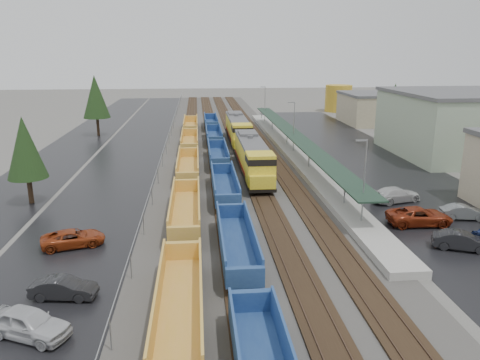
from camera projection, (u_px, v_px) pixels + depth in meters
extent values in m
cube|color=#302D2B|center=(226.00, 143.00, 79.03)|extent=(20.00, 160.00, 0.08)
cube|color=black|center=(190.00, 143.00, 78.47)|extent=(2.60, 160.00, 0.15)
cube|color=#473326|center=(186.00, 143.00, 78.38)|extent=(0.08, 160.00, 0.07)
cube|color=#473326|center=(195.00, 143.00, 78.50)|extent=(0.08, 160.00, 0.07)
cube|color=black|center=(214.00, 143.00, 78.82)|extent=(2.60, 160.00, 0.15)
cube|color=#473326|center=(210.00, 142.00, 78.73)|extent=(0.08, 160.00, 0.07)
cube|color=#473326|center=(218.00, 142.00, 78.86)|extent=(0.08, 160.00, 0.07)
cube|color=black|center=(238.00, 143.00, 79.18)|extent=(2.60, 160.00, 0.15)
cube|color=#473326|center=(233.00, 142.00, 79.08)|extent=(0.08, 160.00, 0.07)
cube|color=#473326|center=(242.00, 142.00, 79.21)|extent=(0.08, 160.00, 0.07)
cube|color=black|center=(261.00, 142.00, 79.53)|extent=(2.60, 160.00, 0.15)
cube|color=#473326|center=(257.00, 142.00, 79.44)|extent=(0.08, 160.00, 0.07)
cube|color=#473326|center=(265.00, 141.00, 79.56)|extent=(0.08, 160.00, 0.07)
cube|color=black|center=(136.00, 145.00, 77.71)|extent=(10.00, 160.00, 0.02)
cube|color=black|center=(74.00, 146.00, 76.83)|extent=(9.00, 160.00, 0.02)
cube|color=black|center=(354.00, 154.00, 71.12)|extent=(16.00, 100.00, 0.02)
cube|color=#9E9B93|center=(293.00, 153.00, 70.19)|extent=(3.00, 80.00, 0.70)
cylinder|color=gray|center=(345.00, 191.00, 45.79)|extent=(0.16, 0.16, 2.40)
cylinder|color=gray|center=(309.00, 158.00, 60.18)|extent=(0.16, 0.16, 2.40)
cylinder|color=gray|center=(287.00, 137.00, 74.57)|extent=(0.16, 0.16, 2.40)
cylinder|color=gray|center=(272.00, 123.00, 88.97)|extent=(0.16, 0.16, 2.40)
cylinder|color=gray|center=(262.00, 113.00, 103.36)|extent=(0.16, 0.16, 2.40)
cube|color=#1B3124|center=(294.00, 134.00, 69.43)|extent=(2.60, 65.00, 0.15)
cylinder|color=gray|center=(364.00, 185.00, 40.43)|extent=(0.12, 0.12, 8.00)
cube|color=gray|center=(361.00, 140.00, 39.34)|extent=(1.00, 0.15, 0.12)
cylinder|color=gray|center=(294.00, 129.00, 69.22)|extent=(0.12, 0.12, 8.00)
cube|color=gray|center=(291.00, 102.00, 68.13)|extent=(1.00, 0.15, 0.12)
cylinder|color=gray|center=(265.00, 106.00, 98.00)|extent=(0.12, 0.12, 8.00)
cube|color=gray|center=(263.00, 87.00, 96.91)|extent=(1.00, 0.15, 0.12)
cylinder|color=gray|center=(111.00, 335.00, 24.20)|extent=(0.08, 0.08, 2.00)
cylinder|color=gray|center=(131.00, 266.00, 31.88)|extent=(0.08, 0.08, 2.00)
cylinder|color=gray|center=(143.00, 224.00, 39.56)|extent=(0.08, 0.08, 2.00)
cylinder|color=gray|center=(152.00, 196.00, 47.23)|extent=(0.08, 0.08, 2.00)
cylinder|color=gray|center=(158.00, 176.00, 54.91)|extent=(0.08, 0.08, 2.00)
cylinder|color=gray|center=(163.00, 160.00, 62.58)|extent=(0.08, 0.08, 2.00)
cylinder|color=gray|center=(166.00, 148.00, 70.26)|extent=(0.08, 0.08, 2.00)
cylinder|color=gray|center=(169.00, 139.00, 77.93)|extent=(0.08, 0.08, 2.00)
cylinder|color=gray|center=(171.00, 131.00, 85.61)|extent=(0.08, 0.08, 2.00)
cylinder|color=gray|center=(173.00, 124.00, 93.29)|extent=(0.08, 0.08, 2.00)
cylinder|color=gray|center=(175.00, 119.00, 100.96)|extent=(0.08, 0.08, 2.00)
cylinder|color=gray|center=(176.00, 114.00, 108.64)|extent=(0.08, 0.08, 2.00)
cylinder|color=gray|center=(178.00, 110.00, 116.31)|extent=(0.08, 0.08, 2.00)
cylinder|color=gray|center=(179.00, 106.00, 123.99)|extent=(0.08, 0.08, 2.00)
cylinder|color=gray|center=(180.00, 103.00, 131.66)|extent=(0.08, 0.08, 2.00)
cylinder|color=gray|center=(181.00, 100.00, 139.34)|extent=(0.08, 0.08, 2.00)
cylinder|color=gray|center=(181.00, 97.00, 147.02)|extent=(0.08, 0.08, 2.00)
cube|color=gray|center=(169.00, 133.00, 77.67)|extent=(0.05, 160.00, 0.05)
cube|color=tan|center=(387.00, 109.00, 100.61)|extent=(18.00, 14.00, 6.00)
cube|color=#59595B|center=(388.00, 94.00, 99.74)|extent=(18.36, 14.28, 0.50)
ellipsoid|color=#52664F|center=(140.00, 85.00, 210.72)|extent=(154.00, 110.00, 19.80)
ellipsoid|color=#52664F|center=(289.00, 83.00, 226.50)|extent=(196.00, 140.00, 25.20)
ellipsoid|color=#52664F|center=(418.00, 81.00, 242.28)|extent=(168.00, 120.00, 21.60)
cylinder|color=#332316|center=(30.00, 190.00, 47.95)|extent=(0.50, 0.50, 2.70)
cone|color=black|center=(25.00, 147.00, 46.75)|extent=(3.96, 3.96, 6.30)
cylinder|color=#332316|center=(98.00, 127.00, 86.16)|extent=(0.50, 0.50, 3.30)
cone|color=black|center=(96.00, 97.00, 84.69)|extent=(4.84, 4.84, 7.70)
cylinder|color=#332316|center=(391.00, 134.00, 79.20)|extent=(0.50, 0.50, 3.00)
cone|color=black|center=(394.00, 105.00, 77.86)|extent=(4.40, 4.40, 7.00)
cube|color=black|center=(252.00, 168.00, 59.08)|extent=(3.00, 20.01, 0.40)
cube|color=gold|center=(251.00, 153.00, 59.59)|extent=(2.80, 16.01, 3.00)
cube|color=gold|center=(260.00, 169.00, 51.09)|extent=(3.00, 3.20, 3.40)
cube|color=black|center=(260.00, 160.00, 50.82)|extent=(3.05, 3.25, 0.70)
cube|color=gold|center=(262.00, 182.00, 49.63)|extent=(2.80, 1.00, 1.40)
cube|color=#59595B|center=(251.00, 141.00, 59.16)|extent=(2.85, 16.01, 0.35)
cube|color=maroon|center=(240.00, 163.00, 59.78)|extent=(0.04, 16.01, 0.35)
cube|color=maroon|center=(262.00, 162.00, 60.03)|extent=(0.04, 16.01, 0.35)
cube|color=black|center=(252.00, 171.00, 59.19)|extent=(2.20, 6.00, 0.60)
cube|color=black|center=(259.00, 186.00, 52.44)|extent=(2.40, 4.00, 0.50)
cube|color=black|center=(246.00, 158.00, 65.88)|extent=(2.40, 4.00, 0.50)
cylinder|color=#59595B|center=(250.00, 137.00, 60.04)|extent=(0.70, 0.70, 0.50)
cube|color=#59595B|center=(248.00, 134.00, 62.93)|extent=(2.40, 4.00, 0.50)
cube|color=black|center=(238.00, 138.00, 79.23)|extent=(3.00, 20.01, 0.40)
cube|color=gold|center=(237.00, 127.00, 79.74)|extent=(2.80, 16.01, 3.00)
cube|color=gold|center=(242.00, 135.00, 71.23)|extent=(3.00, 3.20, 3.40)
cube|color=black|center=(242.00, 129.00, 70.97)|extent=(3.05, 3.25, 0.70)
cube|color=gold|center=(243.00, 144.00, 69.77)|extent=(2.80, 1.00, 1.40)
cube|color=#59595B|center=(237.00, 118.00, 79.31)|extent=(2.85, 16.01, 0.35)
cube|color=maroon|center=(229.00, 134.00, 79.93)|extent=(0.04, 16.01, 0.35)
cube|color=maroon|center=(245.00, 134.00, 80.18)|extent=(0.04, 16.01, 0.35)
cube|color=black|center=(238.00, 141.00, 79.34)|extent=(2.20, 6.00, 0.60)
cube|color=black|center=(241.00, 148.00, 72.59)|extent=(2.40, 4.00, 0.50)
cube|color=black|center=(234.00, 133.00, 86.03)|extent=(2.40, 4.00, 0.50)
cylinder|color=#59595B|center=(236.00, 115.00, 80.19)|extent=(0.70, 0.70, 0.50)
cube|color=#59595B|center=(235.00, 113.00, 83.08)|extent=(2.40, 4.00, 0.50)
cube|color=gold|center=(180.00, 311.00, 26.71)|extent=(2.55, 13.16, 0.25)
cube|color=gold|center=(158.00, 298.00, 26.37)|extent=(0.15, 13.16, 1.77)
cube|color=gold|center=(201.00, 296.00, 26.59)|extent=(0.15, 13.16, 1.77)
cube|color=gold|center=(183.00, 251.00, 33.03)|extent=(2.55, 0.49, 1.37)
cube|color=black|center=(183.00, 268.00, 32.63)|extent=(1.96, 2.16, 0.49)
cube|color=gold|center=(186.00, 214.00, 42.64)|extent=(2.55, 13.16, 0.25)
cube|color=gold|center=(172.00, 205.00, 42.29)|extent=(0.15, 13.16, 1.77)
cube|color=gold|center=(199.00, 204.00, 42.51)|extent=(0.15, 13.16, 1.77)
cube|color=gold|center=(184.00, 235.00, 35.95)|extent=(2.55, 0.49, 1.37)
cube|color=gold|center=(187.00, 186.00, 48.96)|extent=(2.55, 0.49, 1.37)
cube|color=black|center=(184.00, 243.00, 36.87)|extent=(1.96, 2.16, 0.49)
cube|color=black|center=(187.00, 197.00, 48.56)|extent=(1.96, 2.16, 0.49)
cube|color=gold|center=(188.00, 169.00, 58.56)|extent=(2.55, 13.16, 0.25)
cube|color=gold|center=(178.00, 163.00, 58.22)|extent=(0.15, 13.16, 1.77)
cube|color=gold|center=(198.00, 162.00, 58.43)|extent=(0.15, 13.16, 1.77)
cube|color=gold|center=(187.00, 178.00, 51.88)|extent=(2.55, 0.49, 1.37)
cube|color=gold|center=(189.00, 153.00, 64.88)|extent=(2.55, 0.49, 1.37)
cube|color=black|center=(188.00, 185.00, 52.80)|extent=(1.96, 2.16, 0.49)
cube|color=black|center=(189.00, 161.00, 64.48)|extent=(1.96, 2.16, 0.49)
cube|color=gold|center=(190.00, 144.00, 74.49)|extent=(2.55, 13.16, 0.25)
cube|color=gold|center=(182.00, 139.00, 74.14)|extent=(0.15, 13.16, 1.77)
cube|color=gold|center=(197.00, 138.00, 74.36)|extent=(0.15, 13.16, 1.77)
cube|color=gold|center=(189.00, 148.00, 67.80)|extent=(2.55, 0.49, 1.37)
cube|color=gold|center=(190.00, 132.00, 80.81)|extent=(2.55, 0.49, 1.37)
cube|color=black|center=(189.00, 154.00, 68.72)|extent=(1.96, 2.16, 0.49)
cube|color=black|center=(190.00, 139.00, 80.41)|extent=(1.96, 2.16, 0.49)
cube|color=gold|center=(191.00, 127.00, 90.41)|extent=(2.55, 13.16, 0.25)
cube|color=gold|center=(184.00, 123.00, 90.07)|extent=(0.15, 13.16, 1.77)
cube|color=gold|center=(197.00, 123.00, 90.28)|extent=(0.15, 13.16, 1.77)
cube|color=gold|center=(190.00, 130.00, 83.73)|extent=(2.55, 0.49, 1.37)
cube|color=gold|center=(191.00, 119.00, 96.73)|extent=(2.55, 0.49, 1.37)
cube|color=black|center=(191.00, 134.00, 84.65)|extent=(1.96, 2.16, 0.49)
cube|color=black|center=(191.00, 124.00, 96.33)|extent=(1.96, 2.16, 0.49)
cube|color=navy|center=(250.00, 302.00, 26.47)|extent=(2.48, 0.48, 1.34)
cube|color=black|center=(252.00, 323.00, 26.09)|extent=(1.91, 2.10, 0.48)
cube|color=navy|center=(237.00, 247.00, 35.49)|extent=(2.48, 12.12, 0.24)
cube|color=navy|center=(221.00, 237.00, 35.15)|extent=(0.14, 12.12, 1.72)
cube|color=navy|center=(252.00, 236.00, 35.36)|extent=(0.14, 12.12, 1.72)
cube|color=navy|center=(245.00, 277.00, 29.31)|extent=(2.48, 0.48, 1.34)
cube|color=navy|center=(231.00, 211.00, 41.31)|extent=(2.48, 0.48, 1.34)
cube|color=black|center=(244.00, 286.00, 30.21)|extent=(1.91, 2.10, 0.48)
cube|color=black|center=(231.00, 224.00, 40.92)|extent=(1.91, 2.10, 0.48)
cube|color=navy|center=(224.00, 189.00, 50.32)|extent=(2.48, 12.12, 0.24)
cube|color=navy|center=(213.00, 182.00, 49.99)|extent=(0.14, 12.12, 1.72)
cube|color=navy|center=(235.00, 181.00, 50.20)|extent=(0.14, 12.12, 1.72)
cube|color=navy|center=(228.00, 201.00, 44.15)|extent=(2.48, 0.48, 1.34)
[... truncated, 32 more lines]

